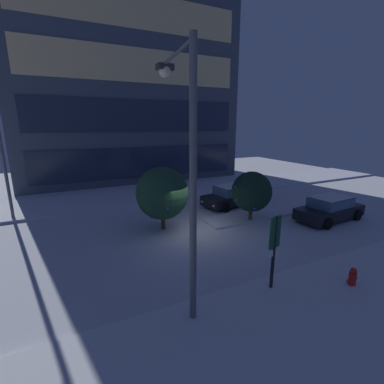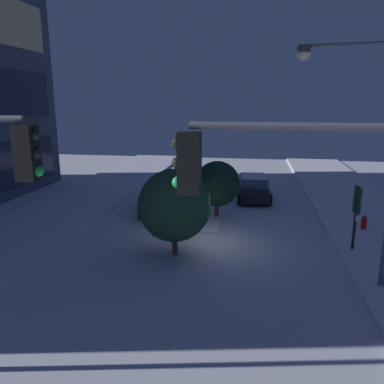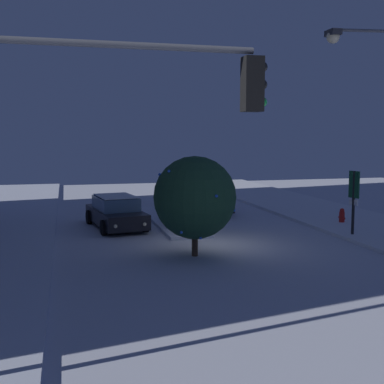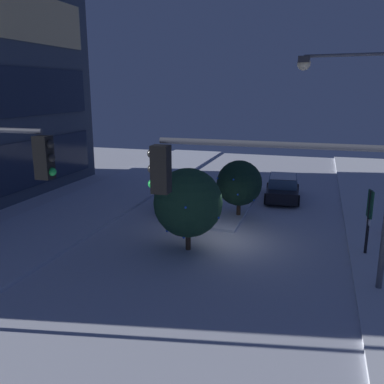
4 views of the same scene
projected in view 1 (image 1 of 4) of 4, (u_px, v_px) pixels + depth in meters
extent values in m
plane|color=silver|center=(189.00, 231.00, 15.11)|extent=(52.00, 52.00, 0.00)
cube|color=silver|center=(311.00, 327.00, 7.83)|extent=(52.00, 5.20, 0.14)
cube|color=silver|center=(146.00, 195.00, 22.35)|extent=(52.00, 5.20, 0.14)
cube|color=silver|center=(268.00, 213.00, 17.83)|extent=(9.00, 1.80, 0.14)
cube|color=#424C5B|center=(119.00, 8.00, 27.93)|extent=(21.69, 12.34, 34.76)
cube|color=#232D42|center=(142.00, 162.00, 26.24)|extent=(19.53, 0.10, 2.90)
cube|color=#232D42|center=(140.00, 116.00, 25.18)|extent=(19.53, 0.10, 2.90)
cube|color=#F2D18C|center=(138.00, 65.00, 24.11)|extent=(19.53, 0.10, 2.90)
cube|color=#F2D18C|center=(135.00, 10.00, 23.05)|extent=(19.53, 0.10, 2.90)
cube|color=black|center=(329.00, 212.00, 16.66)|extent=(4.62, 2.16, 0.66)
cube|color=slate|center=(330.00, 202.00, 16.51)|extent=(2.55, 1.82, 0.60)
cube|color=white|center=(331.00, 197.00, 16.42)|extent=(2.36, 1.70, 0.04)
sphere|color=#F9E5B2|center=(341.00, 204.00, 18.29)|extent=(0.16, 0.16, 0.16)
sphere|color=#F9E5B2|center=(360.00, 209.00, 17.25)|extent=(0.16, 0.16, 0.16)
cylinder|color=black|center=(330.00, 207.00, 18.19)|extent=(0.67, 0.27, 0.66)
cylinder|color=black|center=(357.00, 215.00, 16.66)|extent=(0.67, 0.27, 0.66)
cylinder|color=black|center=(300.00, 215.00, 16.75)|extent=(0.67, 0.27, 0.66)
cylinder|color=black|center=(328.00, 224.00, 15.21)|extent=(0.67, 0.27, 0.66)
cube|color=black|center=(233.00, 198.00, 19.70)|extent=(4.82, 2.56, 0.66)
cube|color=slate|center=(233.00, 190.00, 19.55)|extent=(2.71, 2.05, 0.60)
cube|color=white|center=(233.00, 185.00, 19.47)|extent=(2.51, 1.91, 0.04)
sphere|color=#F9E5B2|center=(214.00, 206.00, 17.92)|extent=(0.16, 0.16, 0.16)
sphere|color=#F9E5B2|center=(202.00, 202.00, 18.93)|extent=(0.16, 0.16, 0.16)
cylinder|color=black|center=(225.00, 207.00, 18.17)|extent=(0.69, 0.32, 0.66)
cylinder|color=black|center=(208.00, 201.00, 19.65)|extent=(0.69, 0.32, 0.66)
cylinder|color=black|center=(256.00, 200.00, 19.85)|extent=(0.69, 0.32, 0.66)
cylinder|color=black|center=(238.00, 195.00, 21.33)|extent=(0.69, 0.32, 0.66)
cylinder|color=#565960|center=(5.00, 172.00, 16.22)|extent=(0.18, 0.18, 5.97)
cylinder|color=#565960|center=(193.00, 195.00, 7.25)|extent=(0.20, 0.20, 7.89)
cylinder|color=#565960|center=(177.00, 53.00, 7.68)|extent=(0.48, 2.95, 0.10)
cube|color=#333338|center=(165.00, 67.00, 9.07)|extent=(0.56, 0.36, 0.20)
sphere|color=#F9E5B2|center=(165.00, 71.00, 9.10)|extent=(0.44, 0.44, 0.44)
cylinder|color=red|center=(352.00, 280.00, 9.76)|extent=(0.26, 0.26, 0.62)
sphere|color=red|center=(354.00, 271.00, 9.67)|extent=(0.22, 0.22, 0.22)
cylinder|color=red|center=(349.00, 281.00, 9.68)|extent=(0.12, 0.10, 0.10)
cylinder|color=red|center=(355.00, 278.00, 9.83)|extent=(0.12, 0.10, 0.10)
cylinder|color=black|center=(273.00, 255.00, 9.35)|extent=(0.12, 0.12, 2.79)
cube|color=#144C2D|center=(275.00, 232.00, 9.14)|extent=(0.55, 0.18, 1.12)
cube|color=white|center=(274.00, 252.00, 9.32)|extent=(0.44, 0.15, 0.24)
cylinder|color=#473323|center=(163.00, 222.00, 15.25)|extent=(0.22, 0.22, 0.85)
sphere|color=#1E4228|center=(162.00, 193.00, 14.84)|extent=(2.91, 2.91, 2.91)
sphere|color=blue|center=(152.00, 218.00, 14.86)|extent=(0.10, 0.10, 0.10)
sphere|color=blue|center=(149.00, 174.00, 15.30)|extent=(0.10, 0.10, 0.10)
sphere|color=blue|center=(168.00, 209.00, 13.67)|extent=(0.10, 0.10, 0.10)
sphere|color=blue|center=(139.00, 194.00, 13.89)|extent=(0.10, 0.10, 0.10)
sphere|color=blue|center=(146.00, 210.00, 15.36)|extent=(0.10, 0.10, 0.10)
sphere|color=blue|center=(160.00, 175.00, 15.81)|extent=(0.10, 0.10, 0.10)
cylinder|color=#473323|center=(250.00, 215.00, 16.39)|extent=(0.22, 0.22, 0.87)
sphere|color=black|center=(252.00, 192.00, 16.04)|extent=(2.40, 2.40, 2.40)
sphere|color=blue|center=(255.00, 209.00, 15.31)|extent=(0.10, 0.10, 0.10)
sphere|color=blue|center=(237.00, 200.00, 15.50)|extent=(0.10, 0.10, 0.10)
sphere|color=blue|center=(255.00, 191.00, 17.15)|extent=(0.10, 0.10, 0.10)
sphere|color=blue|center=(235.00, 186.00, 15.53)|extent=(0.10, 0.10, 0.10)
sphere|color=blue|center=(234.00, 184.00, 16.66)|extent=(0.10, 0.10, 0.10)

